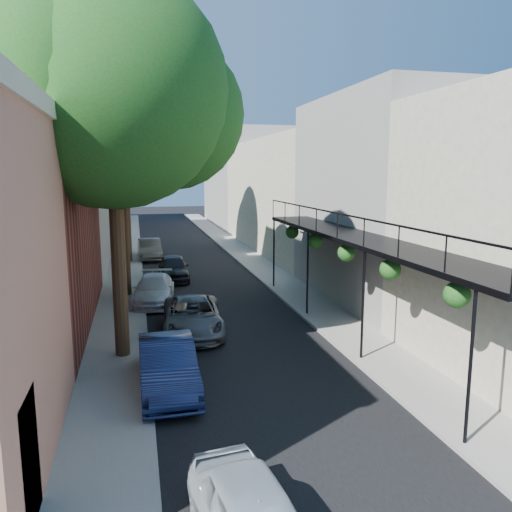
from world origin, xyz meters
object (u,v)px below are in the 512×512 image
oak_near (127,98)px  parked_car_d (154,290)px  oak_mid (129,142)px  parked_car_f (150,249)px  parked_car_c (193,316)px  parked_car_b (167,365)px  oak_far (131,131)px  parked_car_e (173,268)px

oak_near → parked_car_d: size_ratio=2.76×
oak_mid → parked_car_d: (0.82, -1.69, -6.46)m
oak_mid → parked_car_f: size_ratio=2.52×
oak_near → parked_car_c: (1.97, 1.67, -7.26)m
oak_near → parked_car_b: 7.81m
oak_far → parked_car_d: bearing=-86.0°
oak_far → parked_car_e: 9.94m
parked_car_b → parked_car_c: size_ratio=0.91×
oak_near → oak_mid: oak_near is taller
oak_near → oak_mid: bearing=90.4°
oak_near → oak_far: (0.01, 17.01, 0.38)m
parked_car_b → parked_car_d: parked_car_b is taller
parked_car_c → parked_car_f: parked_car_f is taller
oak_mid → parked_car_c: bearing=-72.2°
oak_near → parked_car_d: oak_near is taller
oak_mid → parked_car_f: 11.87m
parked_car_b → parked_car_c: 4.74m
parked_car_d → parked_car_c: bearing=-68.7°
parked_car_c → parked_car_f: (-1.06, 16.25, 0.04)m
parked_car_b → parked_car_c: bearing=74.9°
parked_car_d → parked_car_f: (0.14, 11.65, 0.07)m
parked_car_c → parked_car_d: parked_car_c is taller
oak_far → parked_car_b: 21.33m
oak_near → parked_car_e: 13.22m
oak_far → parked_car_c: (1.95, -15.33, -7.64)m
parked_car_c → parked_car_f: bearing=97.6°
oak_far → parked_car_d: size_ratio=2.88×
parked_car_c → parked_car_d: size_ratio=1.08×
oak_far → parked_car_f: size_ratio=2.94×
parked_car_e → parked_car_f: parked_car_f is taller
oak_far → parked_car_c: oak_far is taller
parked_car_b → parked_car_f: size_ratio=1.01×
parked_car_f → parked_car_d: bearing=-93.3°
parked_car_d → oak_near: bearing=-90.2°
parked_car_d → parked_car_e: size_ratio=1.06×
oak_far → parked_car_b: bearing=-87.8°
oak_mid → parked_car_e: bearing=55.5°
parked_car_f → parked_car_c: bearing=-88.9°
parked_car_c → oak_far: bearing=101.1°
oak_near → parked_car_e: size_ratio=2.93×
oak_near → parked_car_d: bearing=83.0°
oak_far → parked_car_c: 17.24m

